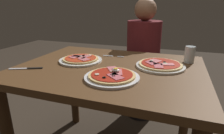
{
  "coord_description": "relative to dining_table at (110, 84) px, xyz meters",
  "views": [
    {
      "loc": [
        0.38,
        -1.04,
        1.12
      ],
      "look_at": [
        0.05,
        -0.09,
        0.79
      ],
      "focal_mm": 30.03,
      "sensor_mm": 36.0,
      "label": 1
    }
  ],
  "objects": [
    {
      "name": "fork",
      "position": [
        -0.07,
        0.23,
        0.12
      ],
      "size": [
        0.16,
        0.03,
        0.0
      ],
      "color": "silver",
      "rests_on": "dining_table"
    },
    {
      "name": "dining_table",
      "position": [
        0.0,
        0.0,
        0.0
      ],
      "size": [
        1.13,
        0.87,
        0.76
      ],
      "color": "brown",
      "rests_on": "ground"
    },
    {
      "name": "diner_person",
      "position": [
        0.08,
        0.73,
        -0.08
      ],
      "size": [
        0.32,
        0.32,
        1.18
      ],
      "rotation": [
        0.0,
        0.0,
        3.14
      ],
      "color": "black",
      "rests_on": "ground"
    },
    {
      "name": "knife",
      "position": [
        -0.44,
        -0.21,
        0.12
      ],
      "size": [
        0.19,
        0.1,
        0.01
      ],
      "color": "silver",
      "rests_on": "dining_table"
    },
    {
      "name": "water_glass_near",
      "position": [
        0.47,
        0.25,
        0.17
      ],
      "size": [
        0.07,
        0.07,
        0.11
      ],
      "color": "silver",
      "rests_on": "dining_table"
    },
    {
      "name": "pizza_foreground",
      "position": [
        0.08,
        -0.18,
        0.13
      ],
      "size": [
        0.29,
        0.29,
        0.05
      ],
      "color": "white",
      "rests_on": "dining_table"
    },
    {
      "name": "pizza_across_left",
      "position": [
        -0.23,
        0.04,
        0.13
      ],
      "size": [
        0.29,
        0.29,
        0.03
      ],
      "color": "white",
      "rests_on": "dining_table"
    },
    {
      "name": "pizza_across_right",
      "position": [
        0.3,
        0.09,
        0.13
      ],
      "size": [
        0.3,
        0.3,
        0.03
      ],
      "color": "white",
      "rests_on": "dining_table"
    }
  ]
}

